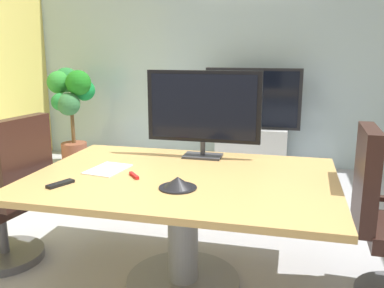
{
  "coord_description": "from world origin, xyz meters",
  "views": [
    {
      "loc": [
        0.78,
        -2.47,
        1.53
      ],
      "look_at": [
        0.13,
        0.19,
        0.9
      ],
      "focal_mm": 38.45,
      "sensor_mm": 36.0,
      "label": 1
    }
  ],
  "objects_px": {
    "office_chair_left": "(9,204)",
    "conference_phone": "(178,183)",
    "tv_monitor": "(203,109)",
    "conference_table": "(183,202)",
    "wall_display_unit": "(252,136)",
    "potted_plant": "(71,100)",
    "remote_control": "(60,184)"
  },
  "relations": [
    {
      "from": "wall_display_unit",
      "to": "remote_control",
      "type": "height_order",
      "value": "wall_display_unit"
    },
    {
      "from": "conference_table",
      "to": "office_chair_left",
      "type": "height_order",
      "value": "office_chair_left"
    },
    {
      "from": "tv_monitor",
      "to": "potted_plant",
      "type": "distance_m",
      "value": 3.01
    },
    {
      "from": "tv_monitor",
      "to": "office_chair_left",
      "type": "bearing_deg",
      "value": -158.03
    },
    {
      "from": "potted_plant",
      "to": "conference_table",
      "type": "bearing_deg",
      "value": -48.53
    },
    {
      "from": "wall_display_unit",
      "to": "potted_plant",
      "type": "distance_m",
      "value": 2.43
    },
    {
      "from": "conference_table",
      "to": "potted_plant",
      "type": "height_order",
      "value": "potted_plant"
    },
    {
      "from": "office_chair_left",
      "to": "conference_phone",
      "type": "relative_size",
      "value": 4.95
    },
    {
      "from": "potted_plant",
      "to": "remote_control",
      "type": "xyz_separation_m",
      "value": [
        1.56,
        -2.86,
        -0.12
      ]
    },
    {
      "from": "office_chair_left",
      "to": "potted_plant",
      "type": "height_order",
      "value": "potted_plant"
    },
    {
      "from": "wall_display_unit",
      "to": "conference_phone",
      "type": "distance_m",
      "value": 3.07
    },
    {
      "from": "office_chair_left",
      "to": "tv_monitor",
      "type": "relative_size",
      "value": 1.3
    },
    {
      "from": "remote_control",
      "to": "wall_display_unit",
      "type": "bearing_deg",
      "value": 98.72
    },
    {
      "from": "office_chair_left",
      "to": "conference_phone",
      "type": "distance_m",
      "value": 1.37
    },
    {
      "from": "office_chair_left",
      "to": "remote_control",
      "type": "distance_m",
      "value": 0.77
    },
    {
      "from": "potted_plant",
      "to": "conference_phone",
      "type": "bearing_deg",
      "value": -50.69
    },
    {
      "from": "office_chair_left",
      "to": "tv_monitor",
      "type": "height_order",
      "value": "tv_monitor"
    },
    {
      "from": "office_chair_left",
      "to": "potted_plant",
      "type": "bearing_deg",
      "value": -151.06
    },
    {
      "from": "conference_phone",
      "to": "remote_control",
      "type": "bearing_deg",
      "value": -170.74
    },
    {
      "from": "potted_plant",
      "to": "remote_control",
      "type": "relative_size",
      "value": 7.63
    },
    {
      "from": "conference_phone",
      "to": "remote_control",
      "type": "xyz_separation_m",
      "value": [
        -0.69,
        -0.11,
        -0.02
      ]
    },
    {
      "from": "wall_display_unit",
      "to": "conference_phone",
      "type": "height_order",
      "value": "wall_display_unit"
    },
    {
      "from": "tv_monitor",
      "to": "potted_plant",
      "type": "bearing_deg",
      "value": 138.04
    },
    {
      "from": "office_chair_left",
      "to": "wall_display_unit",
      "type": "distance_m",
      "value": 3.18
    },
    {
      "from": "office_chair_left",
      "to": "wall_display_unit",
      "type": "bearing_deg",
      "value": 161.76
    },
    {
      "from": "remote_control",
      "to": "conference_table",
      "type": "bearing_deg",
      "value": 51.89
    },
    {
      "from": "conference_phone",
      "to": "office_chair_left",
      "type": "bearing_deg",
      "value": 170.94
    },
    {
      "from": "tv_monitor",
      "to": "wall_display_unit",
      "type": "height_order",
      "value": "tv_monitor"
    },
    {
      "from": "conference_table",
      "to": "conference_phone",
      "type": "distance_m",
      "value": 0.32
    },
    {
      "from": "conference_phone",
      "to": "wall_display_unit",
      "type": "bearing_deg",
      "value": 87.59
    },
    {
      "from": "tv_monitor",
      "to": "wall_display_unit",
      "type": "distance_m",
      "value": 2.41
    },
    {
      "from": "tv_monitor",
      "to": "wall_display_unit",
      "type": "xyz_separation_m",
      "value": [
        0.14,
        2.31,
        -0.67
      ]
    }
  ]
}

